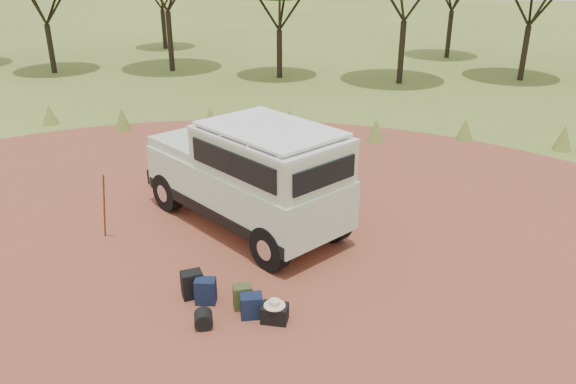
# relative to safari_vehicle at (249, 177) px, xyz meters

# --- Properties ---
(ground) EXTENTS (140.00, 140.00, 0.00)m
(ground) POSITION_rel_safari_vehicle_xyz_m (-0.21, -1.55, -1.25)
(ground) COLOR #576624
(ground) RESTS_ON ground
(dirt_clearing) EXTENTS (23.00, 23.00, 0.01)m
(dirt_clearing) POSITION_rel_safari_vehicle_xyz_m (-0.21, -1.55, -1.24)
(dirt_clearing) COLOR brown
(dirt_clearing) RESTS_ON ground
(grass_fringe) EXTENTS (36.60, 1.60, 0.90)m
(grass_fringe) POSITION_rel_safari_vehicle_xyz_m (-0.10, 7.12, -0.85)
(grass_fringe) COLOR #576624
(grass_fringe) RESTS_ON ground
(safari_vehicle) EXTENTS (5.42, 4.90, 2.59)m
(safari_vehicle) POSITION_rel_safari_vehicle_xyz_m (0.00, 0.00, 0.00)
(safari_vehicle) COLOR beige
(safari_vehicle) RESTS_ON ground
(walking_staff) EXTENTS (0.36, 0.31, 1.63)m
(walking_staff) POSITION_rel_safari_vehicle_xyz_m (-3.02, -1.14, -0.44)
(walking_staff) COLOR brown
(walking_staff) RESTS_ON ground
(backpack_black) EXTENTS (0.48, 0.44, 0.53)m
(backpack_black) POSITION_rel_safari_vehicle_xyz_m (-0.44, -3.03, -0.99)
(backpack_black) COLOR black
(backpack_black) RESTS_ON ground
(backpack_navy) EXTENTS (0.41, 0.31, 0.49)m
(backpack_navy) POSITION_rel_safari_vehicle_xyz_m (-0.13, -3.18, -1.00)
(backpack_navy) COLOR #111E36
(backpack_navy) RESTS_ON ground
(backpack_olive) EXTENTS (0.40, 0.35, 0.47)m
(backpack_olive) POSITION_rel_safari_vehicle_xyz_m (0.58, -3.24, -1.02)
(backpack_olive) COLOR #39421E
(backpack_olive) RESTS_ON ground
(duffel_navy) EXTENTS (0.45, 0.39, 0.44)m
(duffel_navy) POSITION_rel_safari_vehicle_xyz_m (0.79, -3.46, -1.03)
(duffel_navy) COLOR #111E36
(duffel_navy) RESTS_ON ground
(hard_case) EXTENTS (0.46, 0.33, 0.32)m
(hard_case) POSITION_rel_safari_vehicle_xyz_m (1.22, -3.54, -1.09)
(hard_case) COLOR black
(hard_case) RESTS_ON ground
(stuff_sack) EXTENTS (0.40, 0.40, 0.32)m
(stuff_sack) POSITION_rel_safari_vehicle_xyz_m (0.04, -3.89, -1.09)
(stuff_sack) COLOR black
(stuff_sack) RESTS_ON ground
(safari_hat) EXTENTS (0.38, 0.38, 0.11)m
(safari_hat) POSITION_rel_safari_vehicle_xyz_m (1.22, -3.54, -0.88)
(safari_hat) COLOR beige
(safari_hat) RESTS_ON hard_case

